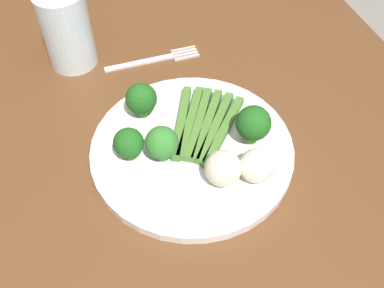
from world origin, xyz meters
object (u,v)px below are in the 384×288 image
broccoli_back (128,141)px  water_glass (67,30)px  dining_table (180,193)px  asparagus_bundle (203,125)px  broccoli_outer_edge (141,99)px  cauliflower_mid (257,166)px  broccoli_back_right (253,124)px  cauliflower_right (223,168)px  fork (154,60)px  plate (192,150)px  broccoli_near_center (162,143)px

broccoli_back → water_glass: 0.25m
dining_table → asparagus_bundle: size_ratio=7.76×
dining_table → broccoli_back: (-0.00, -0.07, 0.15)m
broccoli_outer_edge → cauliflower_mid: broccoli_outer_edge is taller
broccoli_outer_edge → water_glass: bearing=-155.5°
water_glass → broccoli_back_right: bearing=38.3°
broccoli_back → cauliflower_right: 0.13m
broccoli_outer_edge → cauliflower_mid: size_ratio=1.22×
cauliflower_right → fork: size_ratio=0.29×
asparagus_bundle → broccoli_back_right: broccoli_back_right is taller
dining_table → water_glass: bearing=-155.5°
cauliflower_right → broccoli_back_right: bearing=129.0°
dining_table → broccoli_back_right: size_ratio=19.88×
broccoli_back → broccoli_back_right: broccoli_back_right is taller
plate → broccoli_outer_edge: bearing=-148.0°
broccoli_back → dining_table: bearing=86.1°
broccoli_near_center → broccoli_back_right: bearing=86.3°
broccoli_back_right → broccoli_outer_edge: 0.16m
broccoli_back_right → cauliflower_right: broccoli_back_right is taller
dining_table → broccoli_back_right: 0.19m
broccoli_back → water_glass: bearing=-169.7°
dining_table → asparagus_bundle: 0.14m
asparagus_bundle → water_glass: bearing=67.2°
broccoli_back → fork: (-0.20, 0.09, -0.04)m
cauliflower_mid → plate: bearing=-139.6°
asparagus_bundle → broccoli_back: (0.02, -0.11, 0.02)m
broccoli_back_right → dining_table: bearing=-102.9°
broccoli_outer_edge → cauliflower_right: broccoli_outer_edge is taller
cauliflower_mid → broccoli_near_center: bearing=-122.2°
dining_table → fork: (-0.20, 0.02, 0.11)m
dining_table → water_glass: water_glass is taller
broccoli_back → asparagus_bundle: bearing=98.1°
cauliflower_mid → broccoli_outer_edge: bearing=-143.7°
asparagus_bundle → broccoli_back_right: 0.08m
broccoli_back → water_glass: water_glass is taller
broccoli_back → fork: bearing=156.8°
asparagus_bundle → broccoli_back: broccoli_back is taller
broccoli_back → water_glass: size_ratio=0.39×
broccoli_back_right → broccoli_outer_edge: broccoli_back_right is taller
cauliflower_right → cauliflower_mid: bearing=78.3°
broccoli_back → fork: 0.22m
broccoli_outer_edge → broccoli_near_center: bearing=4.1°
dining_table → broccoli_outer_edge: 0.18m
asparagus_bundle → broccoli_back_right: size_ratio=2.56×
asparagus_bundle → fork: 0.19m
plate → dining_table: bearing=-115.2°
dining_table → cauliflower_mid: 0.19m
broccoli_outer_edge → broccoli_back: bearing=-27.5°
broccoli_back → water_glass: (-0.24, -0.04, 0.02)m
broccoli_back_right → broccoli_outer_edge: (-0.10, -0.13, -0.00)m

